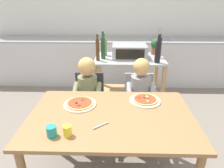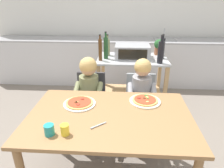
{
  "view_description": "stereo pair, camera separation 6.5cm",
  "coord_description": "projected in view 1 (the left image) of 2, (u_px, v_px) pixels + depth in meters",
  "views": [
    {
      "loc": [
        0.05,
        -1.45,
        1.67
      ],
      "look_at": [
        0.0,
        0.3,
        0.91
      ],
      "focal_mm": 32.43,
      "sensor_mm": 36.0,
      "label": 1
    },
    {
      "loc": [
        0.11,
        -1.44,
        1.67
      ],
      "look_at": [
        0.0,
        0.3,
        0.91
      ],
      "focal_mm": 32.43,
      "sensor_mm": 36.0,
      "label": 2
    }
  ],
  "objects": [
    {
      "name": "serving_spoon",
      "position": [
        101.0,
        126.0,
        1.54
      ],
      "size": [
        0.12,
        0.1,
        0.01
      ],
      "primitive_type": "cylinder",
      "rotation": [
        0.0,
        1.57,
        0.69
      ],
      "color": "#B7BABF",
      "rests_on": "dining_table"
    },
    {
      "name": "drinking_cup_teal",
      "position": [
        52.0,
        131.0,
        1.42
      ],
      "size": [
        0.07,
        0.07,
        0.08
      ],
      "primitive_type": "cylinder",
      "color": "teal",
      "rests_on": "dining_table"
    },
    {
      "name": "toaster_oven",
      "position": [
        129.0,
        51.0,
        2.87
      ],
      "size": [
        0.48,
        0.33,
        0.18
      ],
      "color": "#999BA0",
      "rests_on": "kitchen_island_cart"
    },
    {
      "name": "back_wall_tiled",
      "position": [
        115.0,
        13.0,
        4.13
      ],
      "size": [
        5.56,
        0.12,
        2.7
      ],
      "color": "white",
      "rests_on": "ground"
    },
    {
      "name": "bottle_clear_vinegar",
      "position": [
        103.0,
        48.0,
        2.81
      ],
      "size": [
        0.06,
        0.06,
        0.37
      ],
      "color": "#1E4723",
      "rests_on": "kitchen_island_cart"
    },
    {
      "name": "dining_table",
      "position": [
        111.0,
        125.0,
        1.73
      ],
      "size": [
        1.37,
        0.89,
        0.76
      ],
      "color": "olive",
      "rests_on": "ground"
    },
    {
      "name": "drinking_cup_yellow",
      "position": [
        67.0,
        131.0,
        1.43
      ],
      "size": [
        0.06,
        0.06,
        0.08
      ],
      "primitive_type": "cylinder",
      "color": "yellow",
      "rests_on": "dining_table"
    },
    {
      "name": "pizza_plate_white",
      "position": [
        80.0,
        104.0,
        1.84
      ],
      "size": [
        0.29,
        0.29,
        0.03
      ],
      "color": "white",
      "rests_on": "dining_table"
    },
    {
      "name": "child_in_olive_shirt",
      "position": [
        87.0,
        91.0,
        2.29
      ],
      "size": [
        0.32,
        0.42,
        1.03
      ],
      "color": "#424C6B",
      "rests_on": "ground"
    },
    {
      "name": "potted_herb_plant",
      "position": [
        155.0,
        46.0,
        3.04
      ],
      "size": [
        0.14,
        0.14,
        0.23
      ],
      "color": "#9E5B3D",
      "rests_on": "kitchen_island_cart"
    },
    {
      "name": "bottle_dark_olive_oil",
      "position": [
        158.0,
        51.0,
        2.64
      ],
      "size": [
        0.07,
        0.07,
        0.37
      ],
      "color": "black",
      "rests_on": "kitchen_island_cart"
    },
    {
      "name": "bottle_brown_beer",
      "position": [
        104.0,
        47.0,
        2.98
      ],
      "size": [
        0.07,
        0.07,
        0.31
      ],
      "color": "olive",
      "rests_on": "kitchen_island_cart"
    },
    {
      "name": "ground_plane",
      "position": [
        114.0,
        116.0,
        3.04
      ],
      "size": [
        11.44,
        11.44,
        0.0
      ],
      "primitive_type": "plane",
      "color": "slate"
    },
    {
      "name": "bottle_squat_spirits",
      "position": [
        98.0,
        49.0,
        2.72
      ],
      "size": [
        0.05,
        0.05,
        0.35
      ],
      "color": "#4C2D14",
      "rests_on": "kitchen_island_cart"
    },
    {
      "name": "child_in_grey_shirt",
      "position": [
        141.0,
        93.0,
        2.27
      ],
      "size": [
        0.32,
        0.42,
        1.03
      ],
      "color": "#424C6B",
      "rests_on": "ground"
    },
    {
      "name": "dining_chair_right",
      "position": [
        139.0,
        102.0,
        2.46
      ],
      "size": [
        0.36,
        0.36,
        0.81
      ],
      "color": "gray",
      "rests_on": "ground"
    },
    {
      "name": "dining_chair_left",
      "position": [
        89.0,
        101.0,
        2.48
      ],
      "size": [
        0.36,
        0.36,
        0.81
      ],
      "color": "#333338",
      "rests_on": "ground"
    },
    {
      "name": "kitchen_counter",
      "position": [
        115.0,
        61.0,
        4.11
      ],
      "size": [
        5.0,
        0.6,
        1.09
      ],
      "color": "silver",
      "rests_on": "ground"
    },
    {
      "name": "bottle_tall_green_wine",
      "position": [
        159.0,
        48.0,
        2.84
      ],
      "size": [
        0.07,
        0.07,
        0.34
      ],
      "color": "black",
      "rests_on": "kitchen_island_cart"
    },
    {
      "name": "kitchen_island_cart",
      "position": [
        129.0,
        76.0,
        3.02
      ],
      "size": [
        0.99,
        0.63,
        0.85
      ],
      "color": "#B7BABF",
      "rests_on": "ground"
    },
    {
      "name": "pizza_plate_cream",
      "position": [
        145.0,
        100.0,
        1.91
      ],
      "size": [
        0.29,
        0.29,
        0.03
      ],
      "color": "beige",
      "rests_on": "dining_table"
    }
  ]
}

